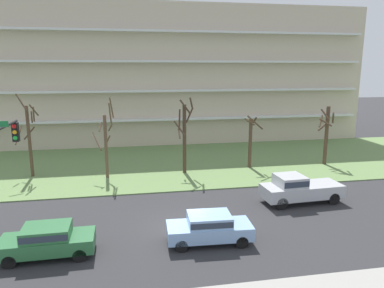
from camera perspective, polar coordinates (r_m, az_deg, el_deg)
name	(u,v)px	position (r m, az deg, el deg)	size (l,w,h in m)	color
ground	(183,228)	(21.20, -1.43, -13.06)	(160.00, 160.00, 0.00)	#2D2D30
grass_lawn_strip	(160,164)	(34.30, -5.05, -3.13)	(80.00, 16.00, 0.08)	#66844C
apartment_building	(149,75)	(47.14, -6.85, 10.77)	(51.50, 13.09, 16.02)	beige
tree_far_left	(29,137)	(32.29, -24.34, 1.06)	(1.75, 1.72, 6.96)	#4C3828
tree_left	(106,141)	(30.06, -13.41, 0.43)	(1.81, 1.70, 6.72)	brown
tree_center	(184,134)	(30.47, -1.21, 1.53)	(1.76, 1.65, 6.60)	#423023
tree_right	(251,141)	(32.68, 9.25, 0.53)	(1.60, 1.34, 4.96)	#4C3828
tree_far_right	(326,133)	(35.57, 20.43, 1.63)	(1.64, 1.77, 5.50)	#4C3828
sedan_blue_near_left	(209,227)	(19.24, 2.74, -12.95)	(4.48, 2.01, 1.57)	#8CB2E0
sedan_green_center_left	(47,240)	(19.24, -21.88, -13.85)	(4.42, 1.86, 1.57)	#2D6B3D
pickup_silver_center_right	(299,188)	(25.49, 16.48, -6.71)	(5.50, 2.30, 1.95)	#B7BABF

